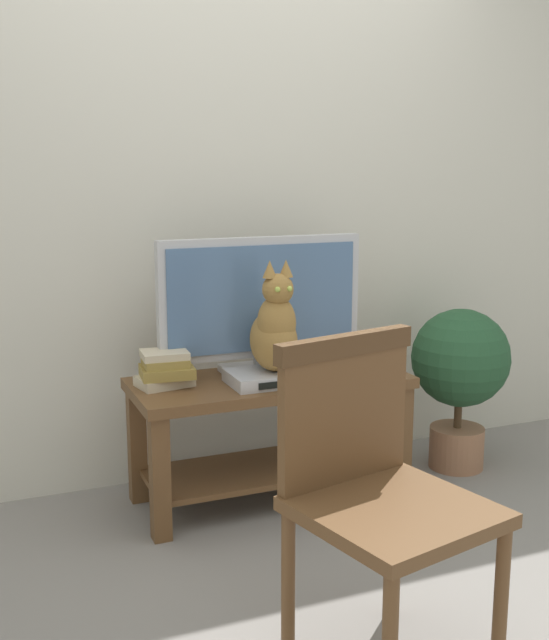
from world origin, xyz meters
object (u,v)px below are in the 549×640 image
Objects in this scene: tv at (261,303)px; book_stack at (165,370)px; tv_stand at (270,416)px; cat at (275,330)px; media_box at (274,377)px; potted_plant at (460,369)px; wooden_chair at (373,477)px.

tv is 3.77× the size of book_stack.
tv_stand is 2.53× the size of cat.
tv is 0.33m from media_box.
cat reaches higher than potted_plant.
wooden_chair reaches higher than potted_plant.
media_box is (-0.01, -0.17, -0.28)m from tv.
tv_stand is at bearing 81.47° from cat.
potted_plant is at bearing -1.95° from book_stack.
media_box is 0.97m from potted_plant.
potted_plant is at bearing 45.80° from wooden_chair.
potted_plant is (1.39, -0.05, -0.13)m from book_stack.
potted_plant is (0.95, -0.01, 0.11)m from tv_stand.
tv reaches higher than cat.
tv is 0.20m from cat.
tv is at bearing 85.76° from cat.
media_box reaches higher than tv_stand.
media_box is 1.55× the size of book_stack.
wooden_chair reaches higher than book_stack.
wooden_chair reaches higher than tv_stand.
tv_stand is 3.14× the size of media_box.
media_box is 1.07m from wooden_chair.
cat reaches higher than media_box.
potted_plant is (0.95, -0.10, -0.36)m from tv.
tv_stand is at bearing -5.46° from book_stack.
cat is 1.08m from wooden_chair.
cat is (0.00, -0.02, 0.20)m from media_box.
potted_plant is (1.10, 1.13, -0.08)m from wooden_chair.
cat reaches higher than tv_stand.
wooden_chair is (-0.15, -1.23, -0.28)m from tv.
wooden_chair is (-0.15, -1.14, 0.19)m from tv_stand.
book_stack is (-0.28, 1.18, 0.05)m from wooden_chair.
cat is (-0.01, -0.09, 0.39)m from tv_stand.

